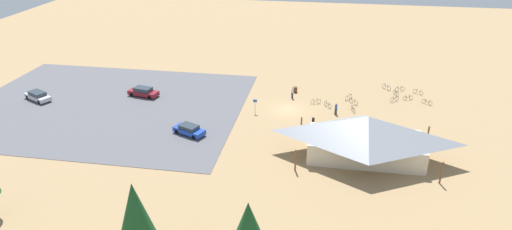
# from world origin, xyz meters

# --- Properties ---
(ground) EXTENTS (160.00, 160.00, 0.00)m
(ground) POSITION_xyz_m (0.00, 0.00, 0.00)
(ground) COLOR #9E7F56
(ground) RESTS_ON ground
(parking_lot_asphalt) EXTENTS (40.81, 31.88, 0.05)m
(parking_lot_asphalt) POSITION_xyz_m (27.17, 3.00, 0.03)
(parking_lot_asphalt) COLOR #56565B
(parking_lot_asphalt) RESTS_ON ground
(bike_pavilion) EXTENTS (16.14, 8.97, 5.40)m
(bike_pavilion) POSITION_xyz_m (-10.39, 12.16, 3.07)
(bike_pavilion) COLOR beige
(bike_pavilion) RESTS_ON ground
(trash_bin) EXTENTS (0.60, 0.60, 0.90)m
(trash_bin) POSITION_xyz_m (-0.49, -6.91, 0.45)
(trash_bin) COLOR brown
(trash_bin) RESTS_ON ground
(lot_sign) EXTENTS (0.56, 0.08, 2.20)m
(lot_sign) POSITION_xyz_m (4.57, 1.92, 1.41)
(lot_sign) COLOR #99999E
(lot_sign) RESTS_ON ground
(pine_west) EXTENTS (3.14, 3.14, 7.15)m
(pine_west) POSITION_xyz_m (-0.21, 32.90, 4.87)
(pine_west) COLOR brown
(pine_west) RESTS_ON ground
(pine_mideast) EXTENTS (3.44, 3.44, 8.39)m
(pine_mideast) POSITION_xyz_m (8.66, 33.68, 5.46)
(pine_mideast) COLOR brown
(pine_mideast) RESTS_ON ground
(bicycle_black_mid_cluster) EXTENTS (1.63, 0.70, 0.80)m
(bicycle_black_mid_cluster) POSITION_xyz_m (-17.92, -6.70, 0.36)
(bicycle_black_mid_cluster) COLOR black
(bicycle_black_mid_cluster) RESTS_ON ground
(bicycle_green_lone_east) EXTENTS (0.74, 1.47, 0.81)m
(bicycle_green_lone_east) POSITION_xyz_m (-16.27, -8.22, 0.35)
(bicycle_green_lone_east) COLOR black
(bicycle_green_lone_east) RESTS_ON ground
(bicycle_silver_yard_center) EXTENTS (1.56, 0.72, 0.86)m
(bicycle_silver_yard_center) POSITION_xyz_m (-3.93, -2.79, 0.38)
(bicycle_silver_yard_center) COLOR black
(bicycle_silver_yard_center) RESTS_ON ground
(bicycle_purple_trailside) EXTENTS (1.34, 1.13, 0.88)m
(bicycle_purple_trailside) POSITION_xyz_m (-15.75, -5.69, 0.39)
(bicycle_purple_trailside) COLOR black
(bicycle_purple_trailside) RESTS_ON ground
(bicycle_orange_back_row) EXTENTS (1.23, 1.38, 0.90)m
(bicycle_orange_back_row) POSITION_xyz_m (-9.59, -3.68, 0.40)
(bicycle_orange_back_row) COLOR black
(bicycle_orange_back_row) RESTS_ON ground
(bicycle_blue_yard_right) EXTENTS (1.24, 1.31, 0.91)m
(bicycle_blue_yard_right) POSITION_xyz_m (-15.02, -10.52, 0.40)
(bicycle_blue_yard_right) COLOR black
(bicycle_blue_yard_right) RESTS_ON ground
(bicycle_yellow_near_sign) EXTENTS (1.41, 1.07, 0.82)m
(bicycle_yellow_near_sign) POSITION_xyz_m (-19.78, -9.38, 0.36)
(bicycle_yellow_near_sign) COLOR black
(bicycle_yellow_near_sign) RESTS_ON ground
(bicycle_red_lone_west) EXTENTS (0.65, 1.69, 0.80)m
(bicycle_red_lone_west) POSITION_xyz_m (-9.44, -0.88, 0.37)
(bicycle_red_lone_west) COLOR black
(bicycle_red_lone_west) RESTS_ON ground
(bicycle_teal_edge_north) EXTENTS (1.10, 1.36, 0.86)m
(bicycle_teal_edge_north) POSITION_xyz_m (-5.77, -1.88, 0.37)
(bicycle_teal_edge_north) COLOR black
(bicycle_teal_edge_north) RESTS_ON ground
(bicycle_white_yard_left) EXTENTS (1.00, 1.53, 0.87)m
(bicycle_white_yard_left) POSITION_xyz_m (-8.86, -5.25, 0.39)
(bicycle_white_yard_left) COLOR black
(bicycle_white_yard_left) RESTS_ON ground
(bicycle_black_edge_south) EXTENTS (1.45, 1.00, 0.84)m
(bicycle_black_edge_south) POSITION_xyz_m (-20.52, -5.44, 0.36)
(bicycle_black_edge_south) COLOR black
(bicycle_black_edge_south) RESTS_ON ground
(bicycle_green_front_row) EXTENTS (1.60, 0.71, 0.84)m
(bicycle_green_front_row) POSITION_xyz_m (-17.08, -10.19, 0.38)
(bicycle_green_front_row) COLOR black
(bicycle_green_front_row) RESTS_ON ground
(car_blue_mid_lot) EXTENTS (4.63, 3.30, 1.31)m
(car_blue_mid_lot) POSITION_xyz_m (11.95, 9.99, 0.71)
(car_blue_mid_lot) COLOR #1E42B2
(car_blue_mid_lot) RESTS_ON parking_lot_asphalt
(car_maroon_by_curb) EXTENTS (5.03, 2.68, 1.44)m
(car_maroon_by_curb) POSITION_xyz_m (22.89, -1.27, 0.76)
(car_maroon_by_curb) COLOR maroon
(car_maroon_by_curb) RESTS_ON parking_lot_asphalt
(car_silver_aisle_side) EXTENTS (5.02, 3.67, 1.37)m
(car_silver_aisle_side) POSITION_xyz_m (38.30, 2.91, 0.73)
(car_silver_aisle_side) COLOR #BCBCC1
(car_silver_aisle_side) RESTS_ON parking_lot_asphalt
(visitor_near_lot) EXTENTS (0.36, 0.39, 1.74)m
(visitor_near_lot) POSITION_xyz_m (-6.95, 0.45, 0.91)
(visitor_near_lot) COLOR #2D3347
(visitor_near_lot) RESTS_ON ground
(visitor_at_bikes) EXTENTS (0.36, 0.38, 1.86)m
(visitor_at_bikes) POSITION_xyz_m (-0.21, -4.46, 0.98)
(visitor_at_bikes) COLOR #2D3347
(visitor_at_bikes) RESTS_ON ground
(visitor_by_pavilion) EXTENTS (0.37, 0.36, 1.74)m
(visitor_by_pavilion) POSITION_xyz_m (-3.96, 5.42, 0.91)
(visitor_by_pavilion) COLOR #2D3347
(visitor_by_pavilion) RESTS_ON ground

